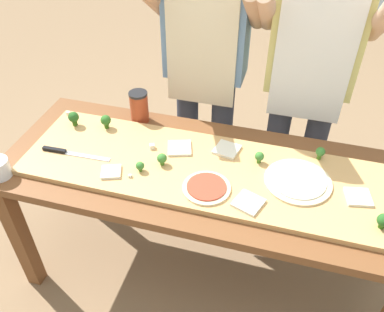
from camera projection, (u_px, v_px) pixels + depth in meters
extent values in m
plane|color=#896B4C|center=(201.00, 270.00, 2.22)|extent=(8.00, 8.00, 0.00)
cube|color=brown|center=(20.00, 237.00, 1.95)|extent=(0.07, 0.07, 0.71)
cube|color=brown|center=(78.00, 161.00, 2.38)|extent=(0.07, 0.07, 0.71)
cube|color=brown|center=(377.00, 220.00, 2.03)|extent=(0.07, 0.07, 0.71)
cube|color=brown|center=(204.00, 173.00, 1.75)|extent=(1.79, 0.70, 0.04)
cube|color=tan|center=(201.00, 170.00, 1.72)|extent=(1.55, 0.48, 0.02)
cube|color=#B7BABF|center=(88.00, 156.00, 1.76)|extent=(0.21, 0.03, 0.00)
cube|color=black|center=(54.00, 150.00, 1.79)|extent=(0.11, 0.02, 0.02)
cylinder|color=beige|center=(206.00, 188.00, 1.61)|extent=(0.19, 0.19, 0.01)
cylinder|color=#BC3D28|center=(207.00, 186.00, 1.60)|extent=(0.16, 0.16, 0.01)
cylinder|color=beige|center=(298.00, 181.00, 1.64)|extent=(0.27, 0.27, 0.01)
cylinder|color=silver|center=(298.00, 180.00, 1.63)|extent=(0.23, 0.23, 0.01)
cube|color=silver|center=(227.00, 149.00, 1.79)|extent=(0.12, 0.12, 0.01)
cube|color=silver|center=(111.00, 172.00, 1.68)|extent=(0.10, 0.10, 0.01)
cube|color=silver|center=(180.00, 148.00, 1.80)|extent=(0.13, 0.13, 0.01)
cube|color=silver|center=(248.00, 203.00, 1.55)|extent=(0.13, 0.13, 0.01)
cube|color=silver|center=(358.00, 197.00, 1.57)|extent=(0.11, 0.11, 0.01)
cylinder|color=#366618|center=(107.00, 125.00, 1.92)|extent=(0.02, 0.02, 0.03)
sphere|color=#2D6623|center=(106.00, 120.00, 1.90)|extent=(0.05, 0.05, 0.05)
cylinder|color=#2C5915|center=(75.00, 123.00, 1.94)|extent=(0.02, 0.02, 0.03)
sphere|color=#23561E|center=(74.00, 117.00, 1.92)|extent=(0.05, 0.05, 0.05)
cylinder|color=#2C5915|center=(382.00, 225.00, 1.45)|extent=(0.02, 0.02, 0.02)
sphere|color=#23561E|center=(384.00, 220.00, 1.44)|extent=(0.05, 0.05, 0.05)
cylinder|color=#3F7220|center=(162.00, 163.00, 1.72)|extent=(0.02, 0.02, 0.02)
sphere|color=#38752D|center=(162.00, 158.00, 1.70)|extent=(0.04, 0.04, 0.04)
cylinder|color=#3F7220|center=(140.00, 169.00, 1.69)|extent=(0.02, 0.02, 0.02)
sphere|color=#38752D|center=(140.00, 166.00, 1.68)|extent=(0.04, 0.04, 0.04)
cylinder|color=#3F7220|center=(319.00, 156.00, 1.75)|extent=(0.02, 0.02, 0.03)
sphere|color=#38752D|center=(320.00, 152.00, 1.73)|extent=(0.04, 0.04, 0.04)
cylinder|color=#3F7220|center=(259.00, 161.00, 1.73)|extent=(0.02, 0.02, 0.02)
sphere|color=#38752D|center=(259.00, 156.00, 1.71)|extent=(0.04, 0.04, 0.04)
cube|color=silver|center=(130.00, 176.00, 1.66)|extent=(0.01, 0.01, 0.01)
cube|color=white|center=(152.00, 146.00, 1.80)|extent=(0.03, 0.03, 0.02)
cube|color=silver|center=(68.00, 113.00, 2.01)|extent=(0.02, 0.02, 0.02)
cylinder|color=white|center=(0.00, 171.00, 1.69)|extent=(0.09, 0.09, 0.05)
cylinder|color=#99381E|center=(139.00, 108.00, 1.97)|extent=(0.09, 0.09, 0.15)
cylinder|color=black|center=(138.00, 94.00, 1.92)|extent=(0.09, 0.09, 0.01)
cylinder|color=#333847|center=(188.00, 139.00, 2.39)|extent=(0.12, 0.12, 0.90)
cylinder|color=#333847|center=(221.00, 145.00, 2.35)|extent=(0.12, 0.12, 0.90)
cube|color=#6689B2|center=(207.00, 21.00, 1.90)|extent=(0.40, 0.20, 0.55)
cube|color=beige|center=(201.00, 47.00, 1.88)|extent=(0.34, 0.01, 0.60)
cylinder|color=tan|center=(255.00, 8.00, 1.70)|extent=(0.08, 0.39, 0.31)
cylinder|color=#333847|center=(274.00, 154.00, 2.28)|extent=(0.12, 0.12, 0.90)
cylinder|color=#333847|center=(310.00, 160.00, 2.24)|extent=(0.12, 0.12, 0.90)
cube|color=#D1C670|center=(318.00, 33.00, 1.80)|extent=(0.40, 0.20, 0.55)
cube|color=white|center=(313.00, 61.00, 1.77)|extent=(0.34, 0.01, 0.60)
cylinder|color=tan|center=(266.00, 9.00, 1.69)|extent=(0.08, 0.39, 0.31)
cylinder|color=tan|center=(382.00, 20.00, 1.60)|extent=(0.08, 0.39, 0.31)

